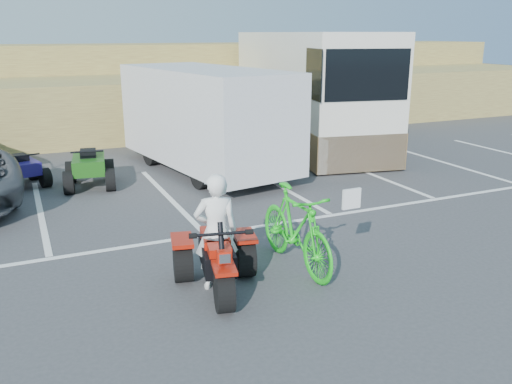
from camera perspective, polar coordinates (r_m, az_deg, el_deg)
name	(u,v)px	position (r m, az deg, el deg)	size (l,w,h in m)	color
ground	(260,289)	(7.95, 0.44, -10.19)	(100.00, 100.00, 0.00)	#3C3C3F
parking_stripes	(219,204)	(11.75, -3.95, -1.23)	(28.00, 5.16, 0.01)	white
grass_embankment	(95,90)	(22.24, -16.60, 10.24)	(40.00, 8.50, 3.10)	olive
red_trike_atv	(219,291)	(7.90, -3.95, -10.39)	(1.24, 1.65, 1.08)	#9E1709
rider	(216,232)	(7.70, -4.23, -4.21)	(0.62, 0.41, 1.71)	white
green_dirt_bike	(296,228)	(8.43, 4.21, -3.85)	(0.61, 2.15, 1.29)	#14BF19
cargo_trailer	(206,117)	(14.33, -5.34, 7.91)	(3.27, 6.08, 2.69)	silver
rv_motorhome	(304,95)	(18.68, 5.09, 10.13)	(4.25, 10.10, 3.53)	silver
quad_atv_blue	(23,186)	(14.26, -23.28, 0.60)	(0.99, 1.32, 0.87)	navy
quad_atv_green	(91,187)	(13.63, -16.97, 0.56)	(1.15, 1.54, 1.01)	#195012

